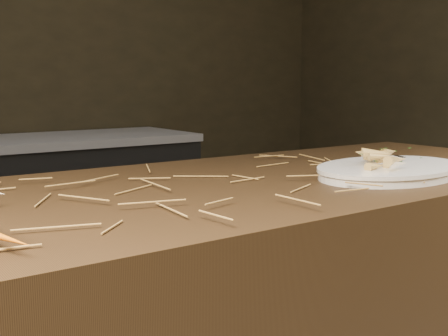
{
  "coord_description": "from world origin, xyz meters",
  "views": [
    {
      "loc": [
        -0.43,
        -0.64,
        1.1
      ],
      "look_at": [
        0.13,
        0.14,
        0.96
      ],
      "focal_mm": 45.0,
      "sensor_mm": 36.0,
      "label": 1
    }
  ],
  "objects": [
    {
      "name": "serving_fork",
      "position": [
        0.73,
        0.16,
        0.92
      ],
      "size": [
        0.06,
        0.15,
        0.0
      ],
      "primitive_type": "cube",
      "rotation": [
        0.0,
        0.0,
        -0.32
      ],
      "color": "silver",
      "rests_on": "serving_platter"
    },
    {
      "name": "straw_bedding",
      "position": [
        0.0,
        0.3,
        0.91
      ],
      "size": [
        1.4,
        0.6,
        0.02
      ],
      "primitive_type": null,
      "color": "#A37B31",
      "rests_on": "main_counter"
    },
    {
      "name": "back_counter",
      "position": [
        0.3,
        2.18,
        0.42
      ],
      "size": [
        1.82,
        0.62,
        0.84
      ],
      "color": "black",
      "rests_on": "ground"
    },
    {
      "name": "serving_platter",
      "position": [
        0.59,
        0.16,
        0.91
      ],
      "size": [
        0.42,
        0.31,
        0.02
      ],
      "primitive_type": null,
      "rotation": [
        0.0,
        0.0,
        0.12
      ],
      "color": "white",
      "rests_on": "main_counter"
    },
    {
      "name": "roasted_veg_heap",
      "position": [
        0.59,
        0.16,
        0.94
      ],
      "size": [
        0.21,
        0.16,
        0.04
      ],
      "primitive_type": null,
      "rotation": [
        0.0,
        0.0,
        0.12
      ],
      "color": "#B18A3D",
      "rests_on": "serving_platter"
    }
  ]
}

